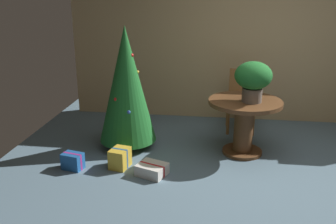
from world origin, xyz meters
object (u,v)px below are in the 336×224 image
object	(u,v)px
round_dining_table	(244,118)
gift_box_cream	(152,169)
wooden_chair_far	(241,97)
gift_box_gold	(120,158)
flower_vase	(253,78)
gift_box_blue	(73,161)
holiday_tree	(126,85)

from	to	relation	value
round_dining_table	gift_box_cream	bearing A→B (deg)	-144.49
wooden_chair_far	gift_box_gold	size ratio (longest dim) A/B	3.20
wooden_chair_far	gift_box_gold	bearing A→B (deg)	-134.35
flower_vase	wooden_chair_far	xyz separation A→B (m)	(-0.07, 0.94, -0.51)
flower_vase	gift_box_gold	xyz separation A→B (m)	(-1.53, -0.56, -0.90)
flower_vase	gift_box_gold	bearing A→B (deg)	-159.81
round_dining_table	gift_box_blue	world-z (taller)	round_dining_table
round_dining_table	holiday_tree	bearing A→B (deg)	179.48
flower_vase	gift_box_cream	bearing A→B (deg)	-148.10
holiday_tree	gift_box_cream	distance (m)	1.20
round_dining_table	wooden_chair_far	size ratio (longest dim) A/B	1.01
wooden_chair_far	gift_box_gold	distance (m)	2.13
gift_box_cream	wooden_chair_far	bearing A→B (deg)	57.15
gift_box_blue	gift_box_cream	size ratio (longest dim) A/B	0.68
round_dining_table	holiday_tree	world-z (taller)	holiday_tree
gift_box_blue	gift_box_gold	size ratio (longest dim) A/B	0.95
gift_box_blue	flower_vase	bearing A→B (deg)	18.11
holiday_tree	gift_box_blue	size ratio (longest dim) A/B	6.03
round_dining_table	flower_vase	bearing A→B (deg)	-38.11
wooden_chair_far	gift_box_blue	world-z (taller)	wooden_chair_far
round_dining_table	gift_box_gold	xyz separation A→B (m)	(-1.47, -0.62, -0.36)
gift_box_blue	wooden_chair_far	bearing A→B (deg)	38.79
gift_box_blue	gift_box_cream	distance (m)	0.95
round_dining_table	wooden_chair_far	bearing A→B (deg)	90.00
gift_box_blue	gift_box_gold	world-z (taller)	gift_box_gold
gift_box_gold	gift_box_blue	bearing A→B (deg)	-168.02
flower_vase	gift_box_cream	distance (m)	1.63
wooden_chair_far	gift_box_gold	world-z (taller)	wooden_chair_far
holiday_tree	gift_box_blue	xyz separation A→B (m)	(-0.49, -0.75, -0.76)
flower_vase	wooden_chair_far	world-z (taller)	flower_vase
round_dining_table	wooden_chair_far	xyz separation A→B (m)	(0.00, 0.88, 0.03)
round_dining_table	gift_box_blue	size ratio (longest dim) A/B	3.43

